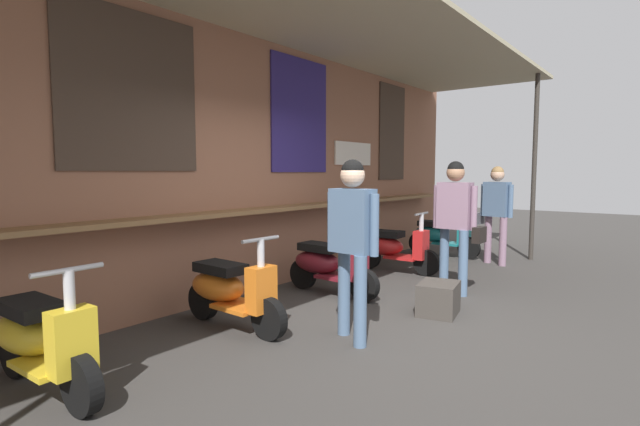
% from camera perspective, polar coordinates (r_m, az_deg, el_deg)
% --- Properties ---
extents(ground_plane, '(33.36, 33.36, 0.00)m').
position_cam_1_polar(ground_plane, '(4.95, 5.09, -13.65)').
color(ground_plane, '#383533').
extents(market_stall_facade, '(11.92, 2.66, 3.43)m').
position_cam_1_polar(market_stall_facade, '(5.90, -10.05, 8.35)').
color(market_stall_facade, '#8C5B44').
rests_on(market_stall_facade, ground_plane).
extents(scooter_yellow, '(0.46, 1.40, 0.97)m').
position_cam_1_polar(scooter_yellow, '(4.04, -30.99, -12.96)').
color(scooter_yellow, gold).
rests_on(scooter_yellow, ground_plane).
extents(scooter_orange, '(0.46, 1.40, 0.97)m').
position_cam_1_polar(scooter_orange, '(4.92, -11.09, -9.14)').
color(scooter_orange, orange).
rests_on(scooter_orange, ground_plane).
extents(scooter_maroon, '(0.46, 1.40, 0.97)m').
position_cam_1_polar(scooter_maroon, '(6.12, 0.87, -6.24)').
color(scooter_maroon, maroon).
rests_on(scooter_maroon, ground_plane).
extents(scooter_red, '(0.48, 1.40, 0.97)m').
position_cam_1_polar(scooter_red, '(7.55, 8.78, -4.15)').
color(scooter_red, red).
rests_on(scooter_red, ground_plane).
extents(scooter_teal, '(0.46, 1.40, 0.97)m').
position_cam_1_polar(scooter_teal, '(9.16, 14.31, -2.62)').
color(scooter_teal, '#197075').
rests_on(scooter_teal, ground_plane).
extents(shopper_with_handbag, '(0.31, 0.67, 1.68)m').
position_cam_1_polar(shopper_with_handbag, '(8.53, 20.57, 0.93)').
color(shopper_with_handbag, gray).
rests_on(shopper_with_handbag, ground_plane).
extents(shopper_browsing, '(0.30, 0.58, 1.70)m').
position_cam_1_polar(shopper_browsing, '(4.35, 3.94, -2.03)').
color(shopper_browsing, slate).
rests_on(shopper_browsing, ground_plane).
extents(shopper_passing, '(0.28, 0.67, 1.72)m').
position_cam_1_polar(shopper_passing, '(6.30, 16.18, 0.02)').
color(shopper_passing, slate).
rests_on(shopper_passing, ground_plane).
extents(merchandise_crate, '(0.57, 0.50, 0.35)m').
position_cam_1_polar(merchandise_crate, '(5.47, 14.21, -10.04)').
color(merchandise_crate, '#3D3833').
rests_on(merchandise_crate, ground_plane).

